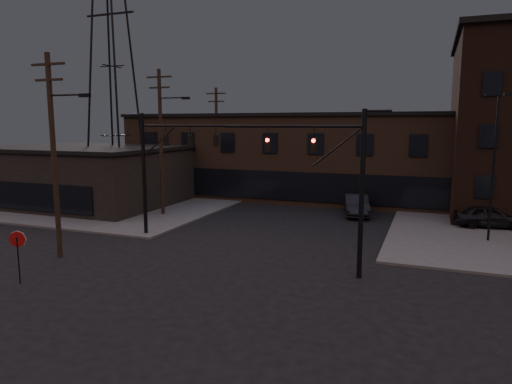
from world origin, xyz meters
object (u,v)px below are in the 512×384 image
traffic_signal_far (160,160)px  parked_car_lot_a (489,216)px  stop_sign (18,245)px  traffic_signal_near (338,175)px  car_crossing (356,205)px

traffic_signal_far → parked_car_lot_a: traffic_signal_far is taller
traffic_signal_far → stop_sign: size_ratio=3.23×
traffic_signal_far → stop_sign: (-1.28, -9.99, -3.17)m
traffic_signal_far → parked_car_lot_a: (20.16, 10.06, -4.07)m
traffic_signal_near → traffic_signal_far: 12.57m
parked_car_lot_a → traffic_signal_near: bearing=140.7°
stop_sign → parked_car_lot_a: bearing=43.1°
car_crossing → traffic_signal_far: bearing=-146.0°
parked_car_lot_a → car_crossing: size_ratio=0.91×
traffic_signal_near → car_crossing: 15.88m
car_crossing → traffic_signal_near: bearing=-98.6°
traffic_signal_near → car_crossing: size_ratio=1.57×
traffic_signal_near → stop_sign: 15.17m
traffic_signal_far → car_crossing: bearing=47.8°
parked_car_lot_a → car_crossing: 9.62m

